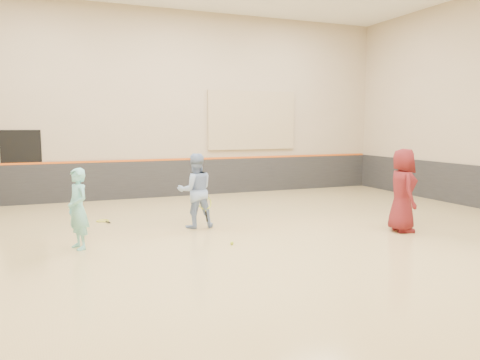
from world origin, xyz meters
name	(u,v)px	position (x,y,z in m)	size (l,w,h in m)	color
room	(241,198)	(0.00, 0.00, 0.81)	(15.04, 12.04, 6.22)	tan
wainscot_back	(173,178)	(0.00, 5.97, 0.60)	(14.90, 0.04, 1.20)	#232326
accent_stripe	(173,159)	(0.00, 5.96, 1.22)	(14.90, 0.03, 0.06)	#D85914
acoustic_panel	(252,120)	(2.80, 5.95, 2.50)	(3.20, 0.08, 2.00)	tan
doorway	(22,168)	(-4.50, 5.98, 1.10)	(1.10, 0.05, 2.20)	black
girl	(78,209)	(-3.24, 0.21, 0.77)	(0.56, 0.37, 1.54)	#80DEDC
instructor	(195,191)	(-0.65, 1.18, 0.85)	(0.83, 0.65, 1.70)	#8BA7D7
young_man	(402,190)	(3.47, -0.88, 0.92)	(0.90, 0.58, 1.83)	maroon
held_racket	(205,203)	(-0.49, 1.02, 0.59)	(0.32, 0.32, 0.69)	#CBDA2F
spare_racket	(103,220)	(-2.58, 2.67, 0.03)	(0.69, 0.69, 0.06)	gold
ball_under_racket	(232,243)	(-0.44, -0.61, 0.03)	(0.07, 0.07, 0.07)	#CCEB36
ball_in_hand	(413,179)	(3.68, -0.95, 1.17)	(0.07, 0.07, 0.07)	#BCDA32
ball_beside_spare	(194,227)	(-0.73, 1.05, 0.03)	(0.07, 0.07, 0.07)	gold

